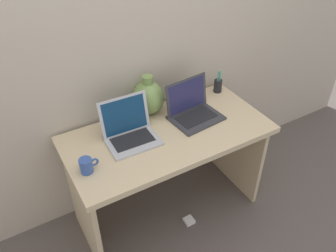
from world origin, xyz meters
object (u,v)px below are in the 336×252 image
laptop_left (129,129)px  coffee_mug (87,165)px  laptop_right (192,108)px  pen_cup (218,85)px  power_brick (189,221)px  green_vase (148,97)px

laptop_left → coffee_mug: bearing=-154.5°
laptop_right → pen_cup: (0.34, 0.16, -0.01)m
coffee_mug → power_brick: bearing=-9.1°
green_vase → pen_cup: bearing=-2.5°
pen_cup → power_brick: size_ratio=2.56×
laptop_right → pen_cup: 0.37m
laptop_left → coffee_mug: (-0.33, -0.16, -0.02)m
pen_cup → power_brick: 1.02m
laptop_right → laptop_left: bearing=-179.7°
coffee_mug → pen_cup: 1.17m
laptop_left → green_vase: green_vase is taller
laptop_left → green_vase: bearing=38.4°
coffee_mug → green_vase: bearing=31.3°
green_vase → power_brick: (0.07, -0.45, -0.86)m
laptop_right → coffee_mug: bearing=-168.7°
green_vase → coffee_mug: (-0.56, -0.34, -0.07)m
laptop_right → coffee_mug: (-0.79, -0.16, -0.02)m
green_vase → power_brick: green_vase is taller
coffee_mug → laptop_right: bearing=11.3°
laptop_left → pen_cup: (0.80, 0.16, -0.01)m
green_vase → laptop_right: bearing=-38.4°
laptop_left → power_brick: bearing=-40.1°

